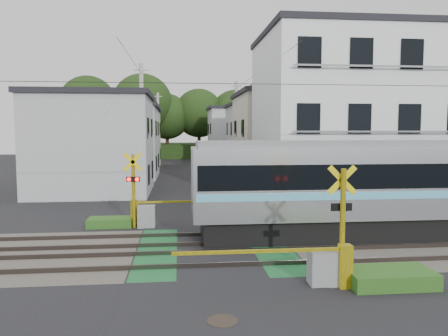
{
  "coord_description": "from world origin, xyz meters",
  "views": [
    {
      "loc": [
        -1.14,
        -14.22,
        3.98
      ],
      "look_at": [
        0.83,
        5.0,
        2.29
      ],
      "focal_mm": 35.0,
      "sensor_mm": 36.0,
      "label": 1
    }
  ],
  "objects": [
    {
      "name": "catenary",
      "position": [
        6.0,
        0.03,
        3.7
      ],
      "size": [
        60.0,
        5.04,
        7.0
      ],
      "color": "#2D2D33",
      "rests_on": "ground"
    },
    {
      "name": "tree_hill",
      "position": [
        -0.88,
        48.06,
        5.44
      ],
      "size": [
        40.0,
        13.49,
        11.73
      ],
      "color": "#1C3210",
      "rests_on": "ground"
    },
    {
      "name": "track_bed",
      "position": [
        0.0,
        0.0,
        0.04
      ],
      "size": [
        120.0,
        120.0,
        0.14
      ],
      "color": "#47423A",
      "rests_on": "ground"
    },
    {
      "name": "ground",
      "position": [
        0.0,
        0.0,
        0.0
      ],
      "size": [
        120.0,
        120.0,
        0.0
      ],
      "primitive_type": "plane",
      "color": "black"
    },
    {
      "name": "crossing_signal_far",
      "position": [
        -2.59,
        3.65,
        0.71
      ],
      "size": [
        4.74,
        0.65,
        3.09
      ],
      "color": "yellow",
      "rests_on": "ground"
    },
    {
      "name": "weed_patches",
      "position": [
        1.76,
        -0.09,
        0.18
      ],
      "size": [
        10.25,
        8.8,
        0.4
      ],
      "color": "#2D5E1E",
      "rests_on": "ground"
    },
    {
      "name": "manhole_cover",
      "position": [
        -0.28,
        -5.5,
        0.01
      ],
      "size": [
        0.66,
        0.66,
        0.02
      ],
      "primitive_type": "cylinder",
      "color": "#2D261E",
      "rests_on": "ground"
    },
    {
      "name": "crossing_signal_near",
      "position": [
        2.59,
        -3.65,
        0.71
      ],
      "size": [
        4.74,
        0.65,
        3.09
      ],
      "color": "yellow",
      "rests_on": "ground"
    },
    {
      "name": "utility_poles",
      "position": [
        -1.05,
        23.01,
        4.08
      ],
      "size": [
        7.9,
        42.0,
        8.0
      ],
      "color": "#A5A5A0",
      "rests_on": "ground"
    },
    {
      "name": "pedestrian",
      "position": [
        1.23,
        32.13,
        0.89
      ],
      "size": [
        0.73,
        0.56,
        1.79
      ],
      "primitive_type": "imported",
      "rotation": [
        0.0,
        0.0,
        2.92
      ],
      "color": "black",
      "rests_on": "ground"
    },
    {
      "name": "houses_row",
      "position": [
        0.25,
        25.92,
        3.24
      ],
      "size": [
        22.07,
        31.35,
        6.8
      ],
      "color": "#ACAFB2",
      "rests_on": "ground"
    },
    {
      "name": "apartment_block",
      "position": [
        8.5,
        9.49,
        4.66
      ],
      "size": [
        10.2,
        8.36,
        9.3
      ],
      "color": "silver",
      "rests_on": "ground"
    }
  ]
}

